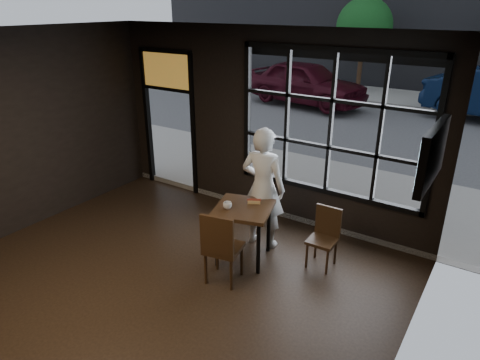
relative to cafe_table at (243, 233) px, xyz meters
The scene contains 15 objects.
floor 2.14m from the cafe_table, 106.12° to the right, with size 6.00×7.00×0.02m, color black.
ceiling 3.49m from the cafe_table, 106.12° to the right, with size 6.00×7.00×0.02m, color black.
wall_right 3.36m from the cafe_table, 39.78° to the right, with size 0.04×7.00×3.20m, color black.
window_frame 2.12m from the cafe_table, 67.42° to the left, with size 3.06×0.12×2.28m, color black.
stained_transom 3.62m from the cafe_table, 151.00° to the left, with size 1.20×0.06×0.70m, color orange.
street_asphalt 22.00m from the cafe_table, 91.52° to the left, with size 60.00×41.00×0.04m, color #545456.
cafe_table is the anchor object (origin of this frame).
chair_near 0.60m from the cafe_table, 83.55° to the right, with size 0.46×0.46×1.06m, color #301D0F.
chair_window 1.13m from the cafe_table, 23.51° to the left, with size 0.38×0.38×0.88m, color #301D0F.
man 0.74m from the cafe_table, 88.79° to the left, with size 0.69×0.45×1.89m, color silver.
hotdog 0.49m from the cafe_table, 72.67° to the left, with size 0.20×0.08×0.06m, color tan, non-canonical shape.
cup 0.52m from the cafe_table, 134.77° to the right, with size 0.12×0.12×0.10m, color silver.
tv 2.92m from the cafe_table, ahead, with size 0.12×1.02×0.60m, color black.
maroon_car 10.39m from the cafe_table, 110.43° to the left, with size 1.80×4.47×1.52m, color #360914.
tree_left 13.74m from the cafe_table, 102.23° to the left, with size 2.20×2.20×3.75m.
Camera 1 is at (3.53, -2.54, 3.51)m, focal length 32.00 mm.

